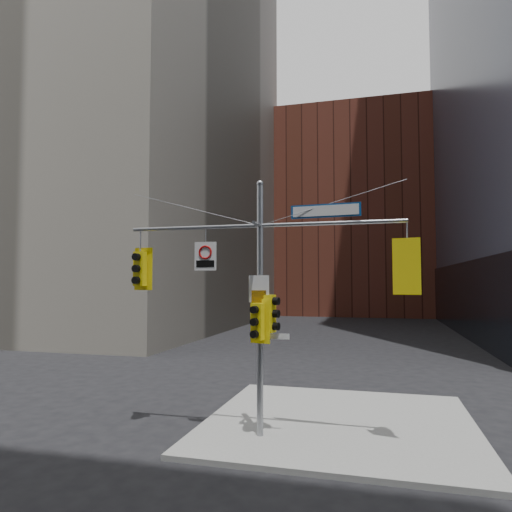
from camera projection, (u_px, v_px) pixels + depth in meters
The scene contains 13 objects.
ground at pixel (239, 470), 10.68m from camera, with size 160.00×160.00×0.00m, color black.
sidewalk_corner at pixel (339, 423), 14.02m from camera, with size 8.00×8.00×0.15m, color gray.
brick_midrise at pixel (355, 217), 67.41m from camera, with size 26.00×20.00×28.00m, color brown.
signal_assembly at pixel (260, 281), 12.85m from camera, with size 8.00×0.80×7.30m.
traffic_light_west_arm at pixel (140, 269), 13.86m from camera, with size 0.62×0.52×1.30m.
traffic_light_east_arm at pixel (408, 266), 11.85m from camera, with size 0.69×0.62×1.45m.
traffic_light_pole_side at pixel (271, 314), 12.71m from camera, with size 0.45×0.38×1.05m.
traffic_light_pole_front at pixel (258, 321), 12.53m from camera, with size 0.58×0.53×1.23m.
street_sign_blade at pixel (325, 211), 12.49m from camera, with size 1.93×0.19×0.38m.
regulatory_sign_arm at pixel (205, 255), 13.30m from camera, with size 0.67×0.07×0.83m.
regulatory_sign_pole at pixel (259, 290), 12.73m from camera, with size 0.58×0.05×0.76m.
street_blade_ew at pixel (276, 336), 12.65m from camera, with size 0.76×0.08×0.15m.
street_blade_ns at pixel (264, 331), 13.21m from camera, with size 0.10×0.69×0.14m.
Camera 1 is at (3.23, -10.47, 4.39)m, focal length 32.00 mm.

